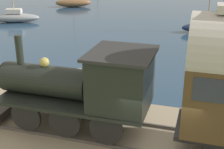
{
  "coord_description": "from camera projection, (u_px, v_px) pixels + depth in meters",
  "views": [
    {
      "loc": [
        -9.22,
        -1.06,
        6.74
      ],
      "look_at": [
        2.4,
        2.46,
        1.98
      ],
      "focal_mm": 50.0,
      "sensor_mm": 36.0,
      "label": 1
    }
  ],
  "objects": [
    {
      "name": "sailboat_brown",
      "position": [
        73.0,
        3.0,
        41.23
      ],
      "size": [
        3.49,
        4.94,
        5.23
      ],
      "rotation": [
        0.0,
        0.0,
        0.44
      ],
      "color": "brown",
      "rests_on": "harbor_water"
    },
    {
      "name": "rail_embankment",
      "position": [
        161.0,
        147.0,
        11.17
      ],
      "size": [
        5.57,
        56.0,
        0.61
      ],
      "color": "gray",
      "rests_on": "ground"
    },
    {
      "name": "sailboat_gray",
      "position": [
        14.0,
        17.0,
        32.1
      ],
      "size": [
        3.05,
        5.29,
        6.28
      ],
      "rotation": [
        0.0,
        0.0,
        0.34
      ],
      "color": "gray",
      "rests_on": "harbor_water"
    },
    {
      "name": "steam_locomotive",
      "position": [
        88.0,
        84.0,
        11.13
      ],
      "size": [
        2.39,
        6.14,
        3.35
      ],
      "color": "black",
      "rests_on": "rail_embankment"
    },
    {
      "name": "sailboat_navy",
      "position": [
        207.0,
        27.0,
        28.22
      ],
      "size": [
        3.39,
        4.9,
        5.56
      ],
      "rotation": [
        0.0,
        0.0,
        0.48
      ],
      "color": "#192347",
      "rests_on": "harbor_water"
    },
    {
      "name": "rowboat_mid_harbor",
      "position": [
        69.0,
        73.0,
        18.27
      ],
      "size": [
        2.01,
        1.84,
        0.33
      ],
      "rotation": [
        0.0,
        0.0,
        0.89
      ],
      "color": "beige",
      "rests_on": "harbor_water"
    }
  ]
}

